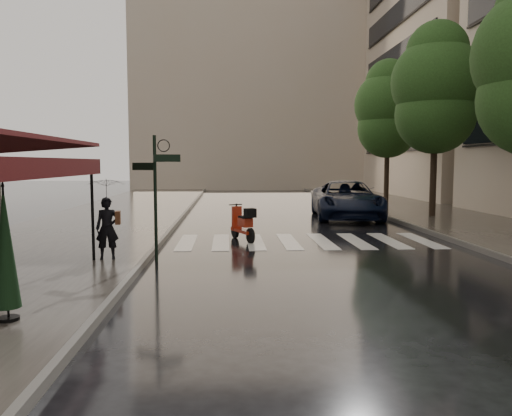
{
  "coord_description": "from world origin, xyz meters",
  "views": [
    {
      "loc": [
        0.55,
        -9.23,
        2.44
      ],
      "look_at": [
        1.21,
        2.18,
        1.4
      ],
      "focal_mm": 35.0,
      "sensor_mm": 36.0,
      "label": 1
    }
  ],
  "objects": [
    {
      "name": "ground",
      "position": [
        0.0,
        0.0,
        0.0
      ],
      "size": [
        120.0,
        120.0,
        0.0
      ],
      "primitive_type": "plane",
      "color": "black",
      "rests_on": "ground"
    },
    {
      "name": "sidewalk_near",
      "position": [
        -4.5,
        12.0,
        0.06
      ],
      "size": [
        6.0,
        60.0,
        0.12
      ],
      "primitive_type": "cube",
      "color": "#38332D",
      "rests_on": "ground"
    },
    {
      "name": "sidewalk_far",
      "position": [
        10.25,
        12.0,
        0.06
      ],
      "size": [
        5.5,
        60.0,
        0.12
      ],
      "primitive_type": "cube",
      "color": "#38332D",
      "rests_on": "ground"
    },
    {
      "name": "curb_near",
      "position": [
        -1.45,
        12.0,
        0.07
      ],
      "size": [
        0.12,
        60.0,
        0.16
      ],
      "primitive_type": "cube",
      "color": "#595651",
      "rests_on": "ground"
    },
    {
      "name": "curb_far",
      "position": [
        7.45,
        12.0,
        0.07
      ],
      "size": [
        0.12,
        60.0,
        0.16
      ],
      "primitive_type": "cube",
      "color": "#595651",
      "rests_on": "ground"
    },
    {
      "name": "crosswalk",
      "position": [
        2.98,
        6.0,
        0.01
      ],
      "size": [
        7.85,
        3.2,
        0.01
      ],
      "color": "silver",
      "rests_on": "ground"
    },
    {
      "name": "signpost",
      "position": [
        -1.19,
        3.0,
        1.83
      ],
      "size": [
        1.17,
        0.29,
        3.1
      ],
      "color": "black",
      "rests_on": "ground"
    },
    {
      "name": "haussmann_far",
      "position": [
        16.5,
        26.0,
        9.25
      ],
      "size": [
        8.0,
        16.0,
        18.5
      ],
      "primitive_type": "cube",
      "color": "tan",
      "rests_on": "ground"
    },
    {
      "name": "backdrop_building",
      "position": [
        3.0,
        38.0,
        10.0
      ],
      "size": [
        22.0,
        6.0,
        20.0
      ],
      "primitive_type": "cube",
      "color": "tan",
      "rests_on": "ground"
    },
    {
      "name": "tree_mid",
      "position": [
        9.5,
        12.0,
        5.59
      ],
      "size": [
        3.8,
        3.8,
        8.34
      ],
      "color": "black",
      "rests_on": "sidewalk_far"
    },
    {
      "name": "tree_far",
      "position": [
        9.7,
        19.0,
        5.46
      ],
      "size": [
        3.8,
        3.8,
        8.16
      ],
      "color": "black",
      "rests_on": "sidewalk_far"
    },
    {
      "name": "pedestrian_with_umbrella",
      "position": [
        -2.33,
        2.85,
        1.69
      ],
      "size": [
        1.01,
        1.02,
        2.36
      ],
      "rotation": [
        0.0,
        0.0,
        0.15
      ],
      "color": "black",
      "rests_on": "sidewalk_near"
    },
    {
      "name": "scooter",
      "position": [
        1.04,
        6.24,
        0.51
      ],
      "size": [
        0.84,
        1.6,
        1.11
      ],
      "rotation": [
        0.0,
        0.0,
        0.38
      ],
      "color": "black",
      "rests_on": "ground"
    },
    {
      "name": "parked_car",
      "position": [
        5.77,
        12.35,
        0.82
      ],
      "size": [
        3.31,
        6.16,
        1.65
      ],
      "primitive_type": "imported",
      "rotation": [
        0.0,
        0.0,
        -0.1
      ],
      "color": "black",
      "rests_on": "ground"
    },
    {
      "name": "parasol_back",
      "position": [
        -2.68,
        -1.85,
        1.21
      ],
      "size": [
        0.38,
        0.38,
        2.02
      ],
      "color": "black",
      "rests_on": "sidewalk_near"
    }
  ]
}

